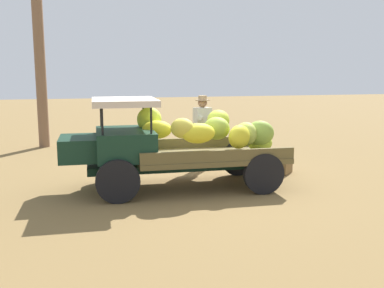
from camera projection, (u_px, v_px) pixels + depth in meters
name	position (u px, v px, depth m)	size (l,w,h in m)	color
ground_plane	(185.00, 184.00, 9.38)	(60.00, 60.00, 0.00)	olive
truck	(169.00, 145.00, 8.87)	(4.52, 1.82, 1.84)	#133121
farmer	(203.00, 128.00, 10.61)	(0.54, 0.50, 1.80)	#826151
wooden_crate	(279.00, 165.00, 10.38)	(0.51, 0.49, 0.36)	brown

